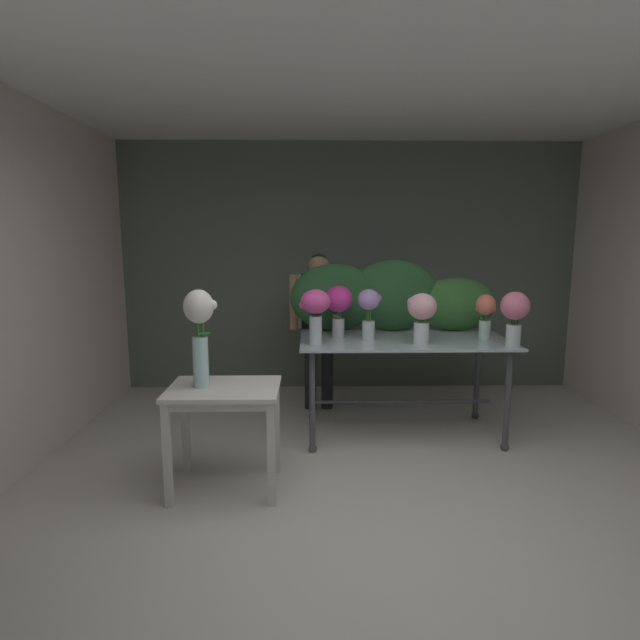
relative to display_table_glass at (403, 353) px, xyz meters
name	(u,v)px	position (x,y,z in m)	size (l,w,h in m)	color
ground_plane	(363,442)	(-0.36, -0.18, -0.74)	(7.51, 7.51, 0.00)	beige
wall_back	(349,268)	(-0.36, 1.53, 0.66)	(5.26, 0.12, 2.79)	slate
wall_left	(41,281)	(-2.99, -0.18, 0.66)	(0.12, 3.54, 2.79)	beige
ceiling_slab	(368,91)	(-0.36, -0.18, 2.11)	(5.38, 3.54, 0.12)	silver
display_table_glass	(403,353)	(0.00, 0.00, 0.00)	(1.79, 0.95, 0.88)	#B2C4C9
side_table_white	(224,401)	(-1.40, -0.96, -0.10)	(0.75, 0.56, 0.74)	silver
florist	(319,315)	(-0.72, 0.70, 0.23)	(0.59, 0.24, 1.58)	#232328
foliage_backdrop	(390,299)	(-0.07, 0.36, 0.44)	(1.92, 0.31, 0.67)	#28562D
vase_magenta_peonies	(339,304)	(-0.56, 0.04, 0.43)	(0.24, 0.24, 0.46)	silver
vase_coral_roses	(485,313)	(0.69, -0.06, 0.36)	(0.17, 0.18, 0.39)	silver
vase_blush_hydrangea	(421,313)	(0.10, -0.25, 0.39)	(0.24, 0.24, 0.42)	silver
vase_rosy_snapdragons	(515,313)	(0.81, -0.37, 0.41)	(0.22, 0.22, 0.44)	silver
vase_fuchsia_anemones	(316,308)	(-0.77, -0.24, 0.43)	(0.25, 0.24, 0.45)	silver
vase_lilac_freesia	(369,309)	(-0.31, -0.06, 0.40)	(0.21, 0.19, 0.44)	silver
vase_white_roses_tall	(200,328)	(-1.55, -0.96, 0.40)	(0.22, 0.20, 0.66)	silver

